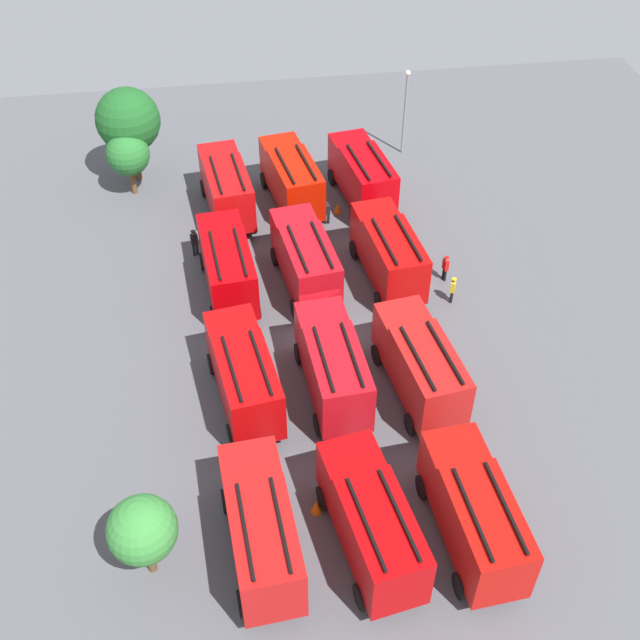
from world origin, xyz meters
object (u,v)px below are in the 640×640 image
Objects in this scene: fire_truck_1 at (420,364)px; fire_truck_7 at (291,177)px; fire_truck_6 at (305,258)px; tree_0 at (142,530)px; fire_truck_3 at (362,174)px; firefighter_2 at (327,212)px; tree_1 at (128,154)px; fire_truck_10 at (227,265)px; lamppost at (405,105)px; fire_truck_2 at (389,251)px; traffic_cone_1 at (337,208)px; fire_truck_0 at (474,511)px; fire_truck_11 at (226,187)px; traffic_cone_0 at (316,506)px; firefighter_0 at (453,289)px; fire_truck_4 at (371,520)px; firefighter_1 at (445,267)px; fire_truck_5 at (333,365)px; traffic_cone_2 at (427,280)px; firefighter_3 at (194,242)px; tree_2 at (128,120)px; fire_truck_8 at (261,527)px; fire_truck_9 at (244,373)px.

fire_truck_1 is 1.00× the size of fire_truck_7.
fire_truck_6 is at bearing 169.28° from fire_truck_7.
fire_truck_7 is at bearing -19.11° from tree_0.
fire_truck_3 is 1.00× the size of fire_truck_7.
firefighter_2 is 0.36× the size of tree_1.
fire_truck_6 is at bearing -95.56° from fire_truck_10.
tree_1 is 0.70× the size of lamppost.
fire_truck_2 is (9.01, -0.31, 0.00)m from fire_truck_1.
traffic_cone_1 is (-1.04, 1.77, -1.80)m from fire_truck_3.
firefighter_2 is at bearing 1.72° from fire_truck_0.
fire_truck_11 is 23.51m from traffic_cone_0.
firefighter_0 is at bearing -132.73° from fire_truck_2.
fire_truck_6 is (17.43, 0.47, 0.00)m from fire_truck_4.
fire_truck_10 is 1.66× the size of tree_1.
fire_truck_11 is at bearing 86.81° from fire_truck_7.
fire_truck_2 reaches higher than traffic_cone_0.
fire_truck_4 is at bearing 159.08° from fire_truck_2.
tree_1 is 6.03× the size of traffic_cone_0.
firefighter_1 is 14.79m from lamppost.
fire_truck_6 is at bearing 147.66° from lamppost.
firefighter_2 is 0.36× the size of tree_0.
fire_truck_3 is 1.02× the size of fire_truck_5.
fire_truck_2 is 9.28m from fire_truck_10.
fire_truck_4 is at bearing 174.04° from traffic_cone_1.
fire_truck_10 is 11.67m from traffic_cone_2.
fire_truck_5 is at bearing 169.94° from traffic_cone_1.
firefighter_0 is at bearing -36.90° from traffic_cone_0.
fire_truck_1 is 1.00× the size of fire_truck_6.
fire_truck_2 is 11.91m from firefighter_3.
lamppost is at bearing -22.87° from fire_truck_2.
tree_2 is (5.24, 6.00, 2.30)m from fire_truck_11.
firefighter_1 is (16.97, -7.76, -1.21)m from fire_truck_4.
fire_truck_8 reaches higher than traffic_cone_0.
traffic_cone_0 is at bearing -102.36° from firefighter_0.
tree_0 is 5.92× the size of traffic_cone_2.
firefighter_2 is 13.69m from tree_1.
firefighter_3 reaches higher than firefighter_0.
fire_truck_10 is (8.53, 4.70, 0.00)m from fire_truck_5.
tree_2 is (4.77, 10.25, 2.30)m from fire_truck_7.
lamppost is (31.48, -8.42, 1.56)m from fire_truck_4.
fire_truck_0 is 17.03m from traffic_cone_2.
firefighter_0 is 2.01m from traffic_cone_2.
fire_truck_2 is at bearing 70.14° from traffic_cone_2.
firefighter_0 is 0.26× the size of tree_2.
fire_truck_2 is 0.99× the size of fire_truck_3.
fire_truck_10 reaches higher than firefighter_1.
fire_truck_6 is 9.42m from fire_truck_9.
fire_truck_6 reaches higher than traffic_cone_2.
fire_truck_5 and fire_truck_6 have the same top height.
fire_truck_9 is at bearing 17.49° from fire_truck_4.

